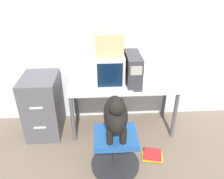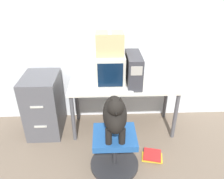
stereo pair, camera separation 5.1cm
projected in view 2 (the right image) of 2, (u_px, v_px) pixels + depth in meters
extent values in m
plane|color=#6B5B4C|center=(124.00, 140.00, 2.95)|extent=(12.00, 12.00, 0.00)
cube|color=silver|center=(123.00, 32.00, 2.89)|extent=(8.00, 0.05, 2.60)
cube|color=beige|center=(124.00, 85.00, 2.86)|extent=(1.43, 0.57, 0.03)
cylinder|color=#4C4C51|center=(73.00, 119.00, 2.80)|extent=(0.05, 0.05, 0.68)
cylinder|color=#4C4C51|center=(175.00, 116.00, 2.85)|extent=(0.05, 0.05, 0.68)
cylinder|color=#4C4C51|center=(77.00, 100.00, 3.22)|extent=(0.05, 0.05, 0.68)
cylinder|color=#4C4C51|center=(166.00, 98.00, 3.27)|extent=(0.05, 0.05, 0.68)
cube|color=beige|center=(110.00, 69.00, 2.80)|extent=(0.37, 0.39, 0.39)
cube|color=black|center=(110.00, 75.00, 2.62)|extent=(0.31, 0.01, 0.30)
cube|color=#333338|center=(134.00, 70.00, 2.77)|extent=(0.18, 0.49, 0.40)
cube|color=#9E998E|center=(137.00, 71.00, 2.51)|extent=(0.13, 0.01, 0.11)
cube|color=silver|center=(113.00, 90.00, 2.67)|extent=(0.48, 0.14, 0.02)
cube|color=silver|center=(113.00, 89.00, 2.66)|extent=(0.44, 0.12, 0.00)
ellipsoid|color=beige|center=(139.00, 89.00, 2.70)|extent=(0.07, 0.05, 0.04)
cylinder|color=#262628|center=(114.00, 164.00, 2.56)|extent=(0.56, 0.56, 0.04)
cylinder|color=#262628|center=(115.00, 151.00, 2.47)|extent=(0.05, 0.05, 0.36)
cube|color=#1E4C8C|center=(115.00, 137.00, 2.37)|extent=(0.47, 0.41, 0.07)
ellipsoid|color=black|center=(115.00, 114.00, 2.22)|extent=(0.25, 0.49, 0.33)
cylinder|color=black|center=(109.00, 136.00, 2.19)|extent=(0.07, 0.07, 0.18)
cylinder|color=black|center=(122.00, 136.00, 2.19)|extent=(0.07, 0.07, 0.18)
sphere|color=black|center=(116.00, 107.00, 2.02)|extent=(0.16, 0.16, 0.16)
cone|color=black|center=(116.00, 113.00, 1.96)|extent=(0.07, 0.08, 0.07)
cone|color=black|center=(111.00, 100.00, 1.99)|extent=(0.06, 0.06, 0.07)
cone|color=black|center=(121.00, 100.00, 2.00)|extent=(0.06, 0.06, 0.07)
torus|color=orange|center=(115.00, 111.00, 2.07)|extent=(0.12, 0.12, 0.02)
cube|color=#4C4C51|center=(44.00, 105.00, 2.95)|extent=(0.44, 0.56, 0.84)
cube|color=beige|center=(37.00, 107.00, 2.63)|extent=(0.16, 0.01, 0.02)
cube|color=beige|center=(40.00, 127.00, 2.77)|extent=(0.16, 0.01, 0.02)
cube|color=tan|center=(110.00, 44.00, 2.64)|extent=(0.34, 0.25, 0.28)
cube|color=beige|center=(110.00, 32.00, 2.57)|extent=(0.04, 0.25, 0.00)
cube|color=gold|center=(152.00, 158.00, 2.66)|extent=(0.27, 0.20, 0.02)
cube|color=gold|center=(153.00, 157.00, 2.64)|extent=(0.25, 0.20, 0.02)
cube|color=red|center=(152.00, 155.00, 2.65)|extent=(0.25, 0.24, 0.02)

